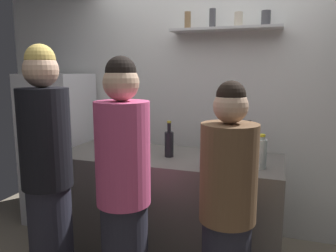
% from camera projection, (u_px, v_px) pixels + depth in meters
% --- Properties ---
extents(back_wall_assembly, '(4.80, 0.32, 2.60)m').
position_uv_depth(back_wall_assembly, '(212.00, 104.00, 3.34)').
color(back_wall_assembly, white).
rests_on(back_wall_assembly, ground).
extents(refrigerator, '(0.63, 0.61, 1.61)m').
position_uv_depth(refrigerator, '(59.00, 149.00, 3.56)').
color(refrigerator, white).
rests_on(refrigerator, ground).
extents(counter, '(1.86, 0.74, 0.94)m').
position_uv_depth(counter, '(168.00, 208.00, 2.83)').
color(counter, '#66605B').
rests_on(counter, ground).
extents(baking_pan, '(0.34, 0.24, 0.05)m').
position_uv_depth(baking_pan, '(120.00, 145.00, 3.03)').
color(baking_pan, gray).
rests_on(baking_pan, counter).
extents(utensil_holder, '(0.10, 0.10, 0.22)m').
position_uv_depth(utensil_holder, '(207.00, 159.00, 2.42)').
color(utensil_holder, '#B2B2B7').
rests_on(utensil_holder, counter).
extents(wine_bottle_green_glass, '(0.07, 0.07, 0.29)m').
position_uv_depth(wine_bottle_green_glass, '(249.00, 141.00, 2.81)').
color(wine_bottle_green_glass, '#19471E').
rests_on(wine_bottle_green_glass, counter).
extents(wine_bottle_pale_glass, '(0.08, 0.08, 0.30)m').
position_uv_depth(wine_bottle_pale_glass, '(127.00, 142.00, 2.74)').
color(wine_bottle_pale_glass, '#B2BFB2').
rests_on(wine_bottle_pale_glass, counter).
extents(wine_bottle_dark_glass, '(0.07, 0.07, 0.30)m').
position_uv_depth(wine_bottle_dark_glass, '(169.00, 143.00, 2.69)').
color(wine_bottle_dark_glass, black).
rests_on(wine_bottle_dark_glass, counter).
extents(water_bottle_plastic, '(0.08, 0.08, 0.25)m').
position_uv_depth(water_bottle_plastic, '(261.00, 153.00, 2.37)').
color(water_bottle_plastic, silver).
rests_on(water_bottle_plastic, counter).
extents(person_blonde, '(0.34, 0.34, 1.81)m').
position_uv_depth(person_blonde, '(48.00, 178.00, 2.25)').
color(person_blonde, '#262633').
rests_on(person_blonde, ground).
extents(person_brown_jacket, '(0.34, 0.34, 1.58)m').
position_uv_depth(person_brown_jacket, '(227.00, 215.00, 1.98)').
color(person_brown_jacket, '#262633').
rests_on(person_brown_jacket, ground).
extents(person_pink_top, '(0.34, 0.34, 1.73)m').
position_uv_depth(person_pink_top, '(124.00, 196.00, 2.06)').
color(person_pink_top, '#262633').
rests_on(person_pink_top, ground).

